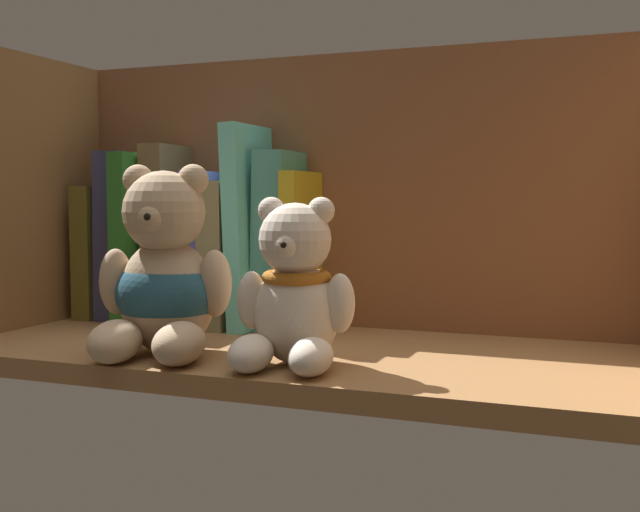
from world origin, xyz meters
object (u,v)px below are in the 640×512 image
Objects in this scene: book_0 at (106,251)px; teddy_bear_larger at (164,280)px; book_3 at (171,233)px; teddy_bear_smaller at (294,294)px; book_5 at (213,248)px; book_1 at (128,235)px; book_9 at (306,251)px; book_6 at (236,253)px; book_8 at (281,240)px; book_4 at (193,251)px; book_7 at (257,227)px; book_2 at (150,237)px.

book_0 is 27.79cm from teddy_bear_larger.
book_3 is 21.89cm from teddy_bear_larger.
teddy_bear_smaller is (13.60, -0.26, -0.72)cm from teddy_bear_larger.
book_1 is at bearing 180.00° from book_5.
book_9 is at bearing 0.00° from book_5.
book_3 reaches higher than teddy_bear_larger.
book_0 is 15.55cm from book_5.
book_6 is at bearing 0.00° from book_5.
book_8 is 1.13× the size of book_9.
book_0 is 0.96× the size of book_4.
book_5 is at bearing -0.00° from book_3.
book_6 is at bearing 96.21° from teddy_bear_larger.
book_0 is at bearing 180.00° from book_7.
book_4 is at bearing -180.00° from book_9.
book_8 is at bearing 0.00° from book_1.
book_0 is at bearing 180.00° from book_9.
book_6 is at bearing 180.00° from book_7.
book_2 is at bearing -180.00° from book_6.
teddy_bear_smaller is (18.67, -18.88, -2.60)cm from book_5.
book_0 is 6.96cm from book_2.
book_8 reaches higher than book_6.
book_4 is at bearing 0.00° from book_2.
book_6 is 1.12× the size of teddy_bear_smaller.
teddy_bear_larger is at bearing -53.23° from book_2.
book_2 is (6.68, -0.00, 1.96)cm from book_0.
book_2 is 23.45cm from teddy_bear_larger.
book_7 is (11.76, 0.00, 0.94)cm from book_3.
book_0 is 1.09× the size of teddy_bear_smaller.
book_8 is (14.89, 0.00, -0.52)cm from book_3.
book_0 is 27.58cm from book_9.
book_3 is 1.26× the size of book_6.
book_6 is at bearing 0.00° from book_4.
book_8 is at bearing 0.00° from book_4.
book_2 reaches higher than book_4.
book_3 is 11.80cm from book_7.
book_6 is at bearing 0.00° from book_2.
book_6 is 6.21cm from book_8.
book_1 is 25.51cm from teddy_bear_larger.
book_1 is 1.02× the size of book_8.
book_7 is at bearing 0.00° from book_2.
book_0 is at bearing 180.00° from book_1.
teddy_bear_larger is at bearing -74.78° from book_5.
book_9 is at bearing 0.00° from book_1.
book_0 is at bearing 180.00° from book_3.
book_8 reaches higher than teddy_bear_smaller.
book_1 is at bearing 180.00° from book_7.
book_0 is 0.91× the size of book_5.
book_3 is at bearing -0.00° from book_0.
book_9 is at bearing 0.00° from book_6.
book_5 is (15.52, -0.00, 0.83)cm from book_0.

